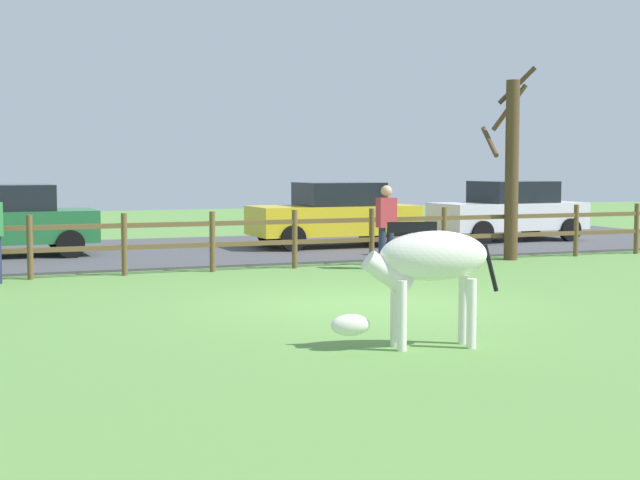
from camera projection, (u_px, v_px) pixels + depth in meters
The scene contains 9 objects.
ground_plane at pixel (368, 305), 13.94m from camera, with size 60.00×60.00×0.00m, color #5B8C42.
parking_asphalt at pixel (204, 250), 22.55m from camera, with size 28.00×7.40×0.05m, color #47474C.
paddock_fence at pixel (254, 236), 18.47m from camera, with size 21.84×0.11×1.15m.
bare_tree at pixel (511, 165), 20.35m from camera, with size 1.26×1.03×4.15m.
zebra at pixel (426, 265), 10.60m from camera, with size 1.92×0.71×1.41m.
parked_car_green at pixel (2, 220), 20.63m from camera, with size 4.02×1.91×1.56m.
parked_car_yellow at pixel (335, 214), 23.18m from camera, with size 4.00×1.88×1.56m.
parked_car_white at pixel (509, 210), 25.03m from camera, with size 4.06×1.99×1.56m.
visitor_left_of_tree at pixel (386, 223), 18.59m from camera, with size 0.37×0.23×1.64m.
Camera 1 is at (-5.76, -12.59, 2.04)m, focal length 53.58 mm.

